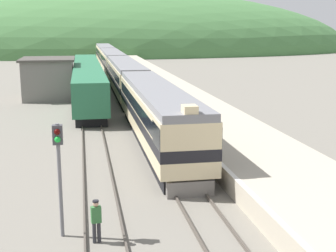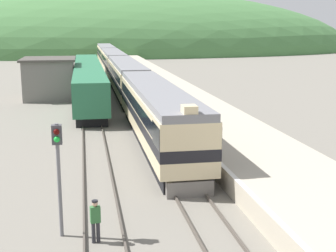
{
  "view_description": "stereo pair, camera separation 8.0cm",
  "coord_description": "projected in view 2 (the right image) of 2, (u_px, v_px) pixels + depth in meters",
  "views": [
    {
      "loc": [
        -4.7,
        -2.62,
        7.73
      ],
      "look_at": [
        -0.13,
        22.2,
        2.29
      ],
      "focal_mm": 50.0,
      "sensor_mm": 36.0,
      "label": 1
    },
    {
      "loc": [
        -4.62,
        -2.63,
        7.73
      ],
      "look_at": [
        -0.13,
        22.2,
        2.29
      ],
      "focal_mm": 50.0,
      "sensor_mm": 36.0,
      "label": 2
    }
  ],
  "objects": [
    {
      "name": "carriage_second",
      "position": [
        126.0,
        78.0,
        51.54
      ],
      "size": [
        2.86,
        20.73,
        3.87
      ],
      "color": "black",
      "rests_on": "ground"
    },
    {
      "name": "carriage_fourth",
      "position": [
        106.0,
        54.0,
        93.1
      ],
      "size": [
        2.86,
        20.73,
        3.87
      ],
      "color": "black",
      "rests_on": "ground"
    },
    {
      "name": "station_shed",
      "position": [
        50.0,
        78.0,
        50.25
      ],
      "size": [
        5.61,
        6.82,
        4.34
      ],
      "color": "slate",
      "rests_on": "ground"
    },
    {
      "name": "signal_post_siding",
      "position": [
        58.0,
        157.0,
        16.88
      ],
      "size": [
        0.36,
        0.42,
        4.31
      ],
      "color": "slate",
      "rests_on": "ground"
    },
    {
      "name": "siding_train",
      "position": [
        88.0,
        79.0,
        52.19
      ],
      "size": [
        2.9,
        35.61,
        3.53
      ],
      "color": "black",
      "rests_on": "ground"
    },
    {
      "name": "distant_hills",
      "position": [
        98.0,
        52.0,
        140.76
      ],
      "size": [
        160.22,
        72.1,
        36.88
      ],
      "color": "#477A42",
      "rests_on": "ground"
    },
    {
      "name": "carriage_third",
      "position": [
        113.0,
        63.0,
        72.32
      ],
      "size": [
        2.86,
        20.73,
        3.87
      ],
      "color": "black",
      "rests_on": "ground"
    },
    {
      "name": "track_worker",
      "position": [
        95.0,
        219.0,
        16.82
      ],
      "size": [
        0.39,
        0.27,
        1.62
      ],
      "color": "#2D2D33",
      "rests_on": "ground"
    },
    {
      "name": "express_train_lead_car",
      "position": [
        157.0,
        113.0,
        30.6
      ],
      "size": [
        2.87,
        20.58,
        4.23
      ],
      "color": "black",
      "rests_on": "ground"
    },
    {
      "name": "track_main",
      "position": [
        114.0,
        76.0,
        72.29
      ],
      "size": [
        1.52,
        180.0,
        0.16
      ],
      "color": "#4C443D",
      "rests_on": "ground"
    },
    {
      "name": "platform",
      "position": [
        167.0,
        89.0,
        53.79
      ],
      "size": [
        5.97,
        140.0,
        1.04
      ],
      "color": "#B2A893",
      "rests_on": "ground"
    },
    {
      "name": "track_siding",
      "position": [
        87.0,
        76.0,
        71.57
      ],
      "size": [
        1.52,
        180.0,
        0.16
      ],
      "color": "#4C443D",
      "rests_on": "ground"
    }
  ]
}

